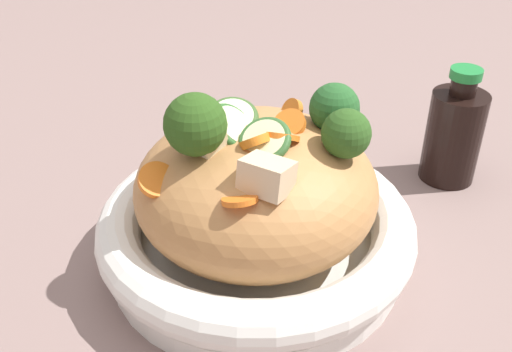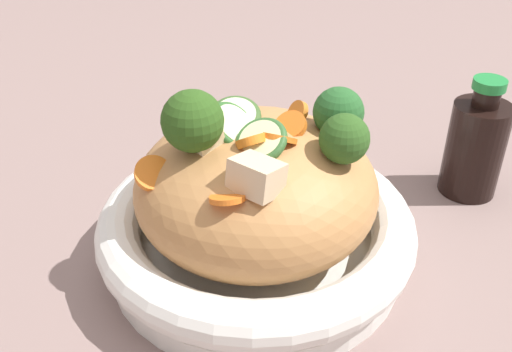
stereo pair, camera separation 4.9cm
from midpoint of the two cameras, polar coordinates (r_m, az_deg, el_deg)
ground_plane at (r=0.55m, az=2.60°, el=-7.97°), size 3.00×3.00×0.00m
serving_bowl at (r=0.53m, az=2.69°, el=-5.49°), size 0.28×0.28×0.06m
noodle_heap at (r=0.50m, az=2.81°, el=-1.19°), size 0.21×0.21×0.12m
broccoli_florets at (r=0.46m, az=4.94°, el=4.97°), size 0.10×0.18×0.06m
carrot_coins at (r=0.45m, az=1.99°, el=2.56°), size 0.11×0.16×0.04m
zucchini_slices at (r=0.47m, az=1.73°, el=4.69°), size 0.10×0.07×0.03m
chicken_chunks at (r=0.43m, az=1.29°, el=1.32°), size 0.10×0.06×0.03m
soy_sauce_bottle at (r=0.65m, az=22.51°, el=2.63°), size 0.06×0.06×0.13m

